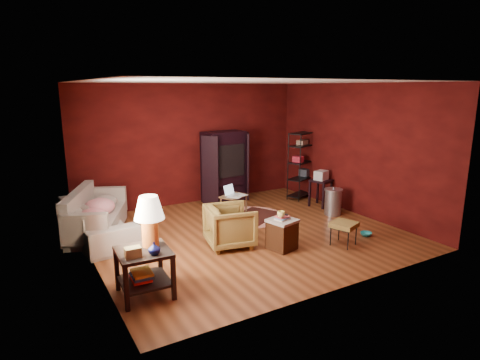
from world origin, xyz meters
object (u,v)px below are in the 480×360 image
at_px(hamper, 282,234).
at_px(tv_armoire, 224,166).
at_px(side_table, 147,236).
at_px(laptop_desk, 233,198).
at_px(armchair, 230,224).
at_px(sofa, 95,214).
at_px(wire_shelving, 302,162).

height_order(hamper, tv_armoire, tv_armoire).
xyz_separation_m(side_table, tv_armoire, (2.96, 3.43, 0.09)).
bearing_deg(laptop_desk, hamper, -117.96).
xyz_separation_m(armchair, tv_armoire, (1.24, 2.55, 0.49)).
xyz_separation_m(sofa, armchair, (1.94, -1.60, -0.05)).
relative_size(side_table, tv_armoire, 0.78).
bearing_deg(side_table, laptop_desk, 41.47).
height_order(side_table, laptop_desk, side_table).
bearing_deg(sofa, tv_armoire, -79.40).
bearing_deg(laptop_desk, side_table, -162.42).
bearing_deg(tv_armoire, side_table, -137.09).
distance_m(armchair, tv_armoire, 2.87).
bearing_deg(laptop_desk, wire_shelving, -10.86).
bearing_deg(side_table, sofa, 94.97).
height_order(hamper, wire_shelving, wire_shelving).
xyz_separation_m(hamper, tv_armoire, (0.54, 3.12, 0.61)).
xyz_separation_m(hamper, laptop_desk, (0.14, 1.95, 0.15)).
height_order(side_table, hamper, side_table).
bearing_deg(armchair, wire_shelving, -46.98).
bearing_deg(armchair, tv_armoire, -14.63).
xyz_separation_m(hamper, wire_shelving, (2.37, 2.47, 0.63)).
bearing_deg(wire_shelving, side_table, -172.95).
relative_size(side_table, hamper, 2.17).
distance_m(sofa, wire_shelving, 5.03).
height_order(laptop_desk, tv_armoire, tv_armoire).
distance_m(armchair, laptop_desk, 1.61).
height_order(armchair, side_table, side_table).
relative_size(sofa, armchair, 2.86).
distance_m(side_table, laptop_desk, 3.44).
distance_m(armchair, hamper, 0.91).
distance_m(hamper, laptop_desk, 1.97).
height_order(sofa, hamper, sofa).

